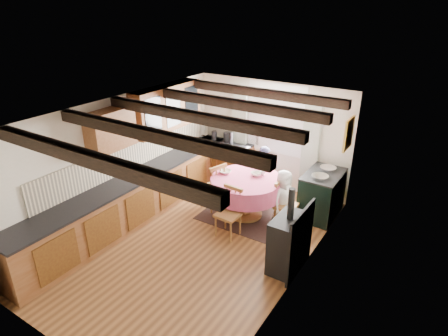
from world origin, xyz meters
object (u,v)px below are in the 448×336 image
Objects in this scene: cast_iron_stove at (289,230)px; cup at (263,173)px; chair_near at (228,213)px; child_far at (264,173)px; chair_left at (213,186)px; dining_table at (246,198)px; child_right at (283,198)px; chair_right at (286,204)px; aga_range at (322,194)px.

cup is (-1.14, 1.32, 0.17)m from cast_iron_stove.
chair_near is 9.47× the size of cup.
cast_iron_stove is 1.16× the size of child_far.
dining_table is at bearing 112.71° from chair_left.
chair_near is (0.06, -0.76, 0.05)m from dining_table.
chair_left is 0.91× the size of child_right.
chair_near is 1.14m from chair_right.
child_far is at bearing 95.69° from chair_near.
child_far is (-1.36, 1.84, -0.10)m from cast_iron_stove.
chair_left is at bearing -158.90° from cup.
chair_left is at bearing 70.07° from child_far.
aga_range is 0.91× the size of child_right.
cast_iron_stove reaches higher than cup.
chair_right reaches higher than dining_table.
child_far is at bearing 55.91° from child_right.
cup is (-0.61, 0.20, 0.41)m from chair_right.
aga_range is at bearing 93.36° from cast_iron_stove.
dining_table is 1.37× the size of aga_range.
chair_left is 1.00× the size of aga_range.
chair_near is at bearing -97.16° from cup.
aga_range is at bearing -31.40° from chair_right.
chair_right is 9.41× the size of cup.
child_far is (0.71, 0.88, 0.11)m from chair_left.
chair_left is 2.16m from aga_range.
cast_iron_stove is at bearing -9.24° from chair_near.
dining_table is 0.82m from chair_right.
chair_left is 0.82× the size of child_far.
child_right is at bearing 10.70° from dining_table.
cup is (0.93, 0.36, 0.38)m from chair_left.
child_far is at bearing -178.45° from aga_range.
child_right reaches higher than dining_table.
chair_left is (-0.73, -0.06, 0.09)m from dining_table.
dining_table is 1.47× the size of chair_right.
chair_near is at bearing 168.31° from cast_iron_stove.
chair_left reaches higher than chair_right.
cup is at bearing 85.28° from chair_near.
cast_iron_stove is at bearing -37.51° from dining_table.
chair_near is at bearing -125.85° from aga_range.
cast_iron_stove is (1.34, -1.03, 0.30)m from dining_table.
child_right is at bearing 115.67° from chair_left.
cast_iron_stove reaches higher than child_far.
child_far is 1.11× the size of child_right.
dining_table is at bearing 110.87° from child_far.
cast_iron_stove reaches higher than chair_right.
dining_table is 1.49m from aga_range.
chair_right is 0.77m from cup.
chair_left is at bearing 106.14° from child_right.
aga_range is 10.14× the size of cup.
child_far reaches higher than chair_left.
child_right reaches higher than chair_near.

